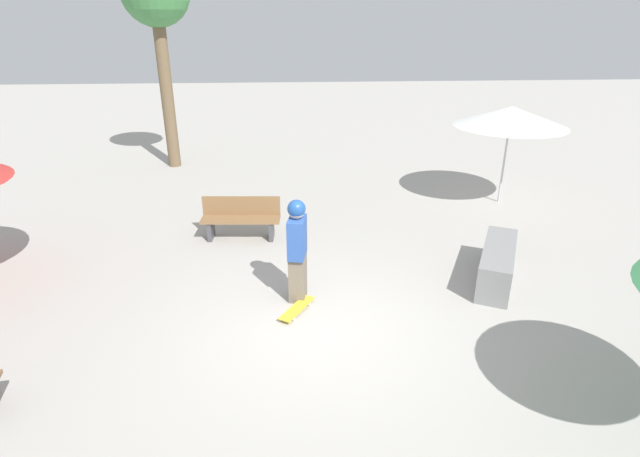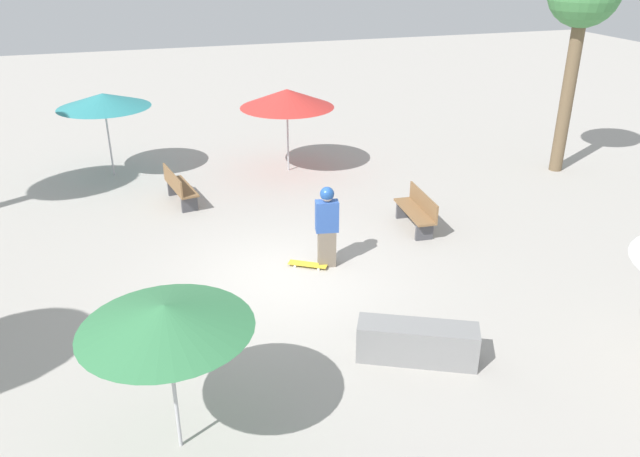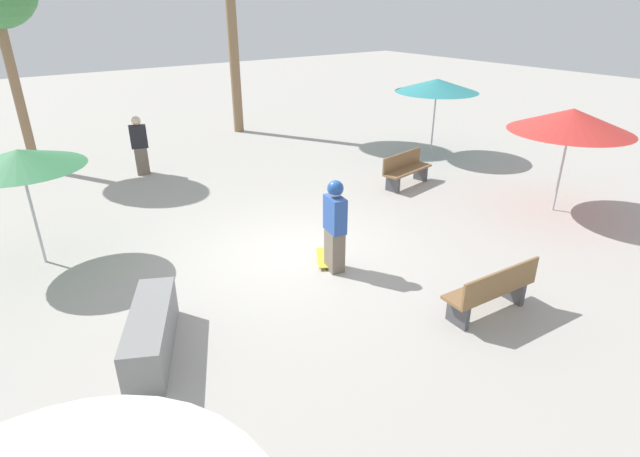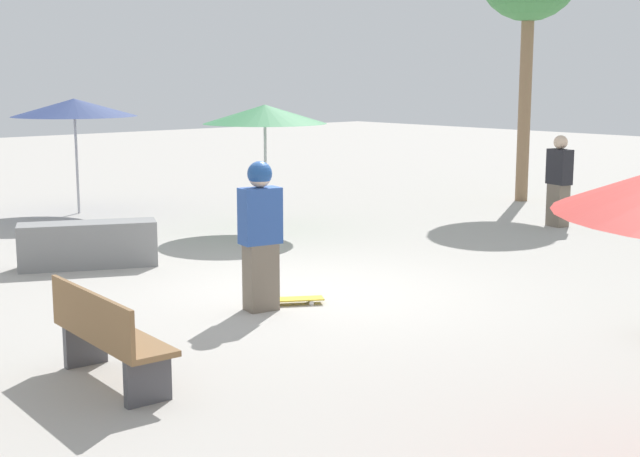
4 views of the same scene
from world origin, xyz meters
name	(u,v)px [view 2 (image 2 of 4)]	position (x,y,z in m)	size (l,w,h in m)	color
ground_plane	(288,277)	(0.00, 0.00, 0.00)	(60.00, 60.00, 0.00)	#ADA8A0
skater_main	(327,224)	(-0.90, -0.25, 0.92)	(0.49, 0.33, 1.70)	#726656
skateboard	(308,264)	(-0.50, -0.28, 0.06)	(0.78, 0.59, 0.07)	gold
concrete_ledge	(417,343)	(-1.26, 3.19, 0.32)	(1.91, 1.29, 0.63)	gray
bench_near	(179,187)	(1.61, -4.50, 0.43)	(0.71, 1.65, 0.85)	#47474C
bench_far	(417,211)	(-3.42, -1.35, 0.43)	(0.55, 1.63, 0.85)	#47474C
shade_umbrella_red	(287,98)	(-1.64, -6.09, 2.09)	(2.62, 2.62, 2.35)	#B7B7BC
shade_umbrella_green	(165,317)	(2.50, 3.95, 1.99)	(2.12, 2.12, 2.16)	#B7B7BC
shade_umbrella_teal	(103,100)	(3.19, -7.18, 2.13)	(2.49, 2.49, 2.32)	#B7B7BC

